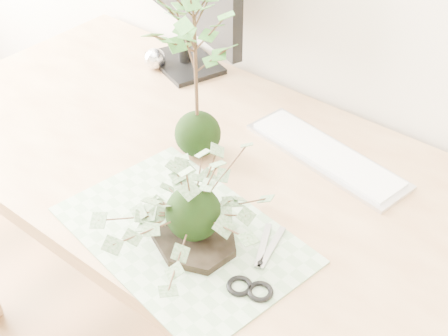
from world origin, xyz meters
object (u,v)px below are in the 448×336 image
Objects in this scene: ivy_kokedama at (193,193)px; desk at (242,212)px; maple_kokedama at (194,30)px; keyboard at (326,155)px.

desk is at bearing 101.41° from ivy_kokedama.
maple_kokedama is (-0.17, 0.20, 0.17)m from ivy_kokedama.
keyboard is at bearing 35.79° from maple_kokedama.
ivy_kokedama is at bearing -88.36° from keyboard.
ivy_kokedama reaches higher than keyboard.
keyboard is (0.05, 0.36, -0.11)m from ivy_kokedama.
ivy_kokedama is 0.31m from maple_kokedama.
maple_kokedama reaches higher than ivy_kokedama.
maple_kokedama is at bearing -134.60° from keyboard.
maple_kokedama reaches higher than keyboard.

